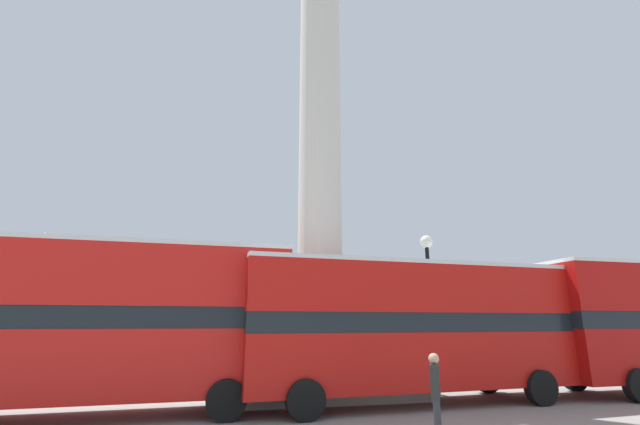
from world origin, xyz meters
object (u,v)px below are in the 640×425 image
at_px(bus_a, 83,318).
at_px(equestrian_statue, 28,341).
at_px(bus_b, 408,324).
at_px(monument_column, 320,177).
at_px(pedestrian_near_lamp, 436,390).
at_px(street_lamp, 430,296).

relative_size(bus_a, equestrian_statue, 1.80).
relative_size(bus_b, equestrian_statue, 1.74).
bearing_deg(monument_column, bus_b, -56.33).
bearing_deg(bus_b, pedestrian_near_lamp, -110.65).
distance_m(bus_b, street_lamp, 2.34).
xyz_separation_m(bus_b, street_lamp, (1.54, 1.46, 0.97)).
height_order(bus_b, pedestrian_near_lamp, bus_b).
bearing_deg(bus_b, monument_column, 120.08).
bearing_deg(pedestrian_near_lamp, equestrian_statue, 77.75).
xyz_separation_m(bus_b, pedestrian_near_lamp, (-1.17, -3.80, -1.34)).
height_order(bus_a, equestrian_statue, equestrian_statue).
bearing_deg(bus_b, equestrian_statue, 148.34).
relative_size(monument_column, street_lamp, 4.76).
bearing_deg(pedestrian_near_lamp, bus_a, 94.30).
distance_m(bus_b, equestrian_statue, 14.69).
distance_m(bus_a, pedestrian_near_lamp, 9.06).
bearing_deg(street_lamp, bus_a, -172.64).
xyz_separation_m(equestrian_statue, pedestrian_near_lamp, (11.78, -10.71, -0.68)).
distance_m(equestrian_statue, pedestrian_near_lamp, 15.94).
bearing_deg(equestrian_statue, monument_column, -19.27).
bearing_deg(street_lamp, pedestrian_near_lamp, -117.23).
relative_size(bus_b, street_lamp, 1.90).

